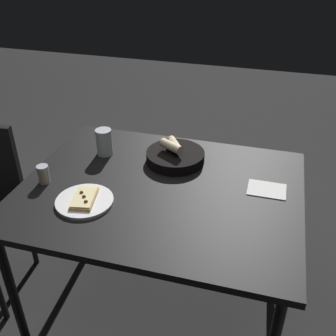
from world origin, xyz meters
TOP-DOWN VIEW (x-y plane):
  - ground at (0.00, 0.00)m, footprint 8.00×8.00m
  - dining_table at (0.00, 0.00)m, footprint 1.19×0.94m
  - pizza_plate at (0.26, 0.19)m, footprint 0.23×0.23m
  - bread_basket at (-0.00, -0.23)m, footprint 0.27×0.27m
  - beer_glass at (0.34, -0.21)m, footprint 0.08×0.08m
  - pepper_shaker at (0.50, 0.10)m, footprint 0.05×0.05m
  - napkin at (-0.44, -0.11)m, footprint 0.16×0.12m

SIDE VIEW (x-z plane):
  - ground at x=0.00m, z-range 0.00..0.00m
  - dining_table at x=0.00m, z-range 0.30..1.02m
  - napkin at x=-0.44m, z-range 0.72..0.72m
  - pizza_plate at x=0.26m, z-range 0.71..0.75m
  - bread_basket at x=0.00m, z-range 0.70..0.80m
  - pepper_shaker at x=0.50m, z-range 0.72..0.80m
  - beer_glass at x=0.34m, z-range 0.71..0.84m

